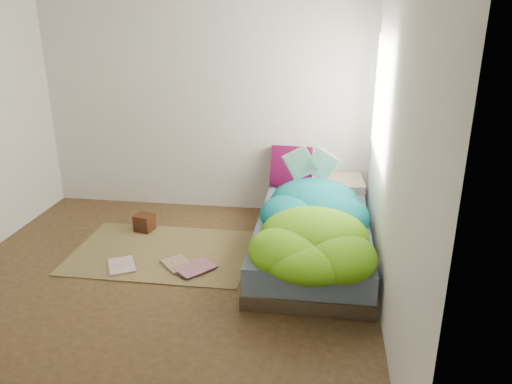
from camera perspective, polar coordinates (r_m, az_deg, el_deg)
ground at (r=4.20m, az=-11.11°, el=-10.35°), size 3.50×3.50×0.00m
room_walls at (r=3.67m, az=-12.63°, el=12.14°), size 3.54×3.54×2.62m
bed at (r=4.55m, az=6.48°, el=-5.16°), size 1.00×2.00×0.34m
duvet at (r=4.22m, az=6.56°, el=-2.24°), size 0.96×1.84×0.34m
rug at (r=4.70m, az=-10.72°, el=-6.76°), size 1.60×1.10×0.01m
pillow_floral at (r=5.23m, az=9.30°, el=0.84°), size 0.56×0.39×0.12m
pillow_magenta at (r=5.26m, az=4.06°, el=2.95°), size 0.43×0.15×0.42m
open_book at (r=4.78m, az=6.29°, el=4.32°), size 0.44×0.13×0.26m
wooden_box at (r=5.13m, az=-12.62°, el=-3.41°), size 0.20×0.20×0.17m
floor_book_a at (r=4.50m, az=-16.49°, el=-8.32°), size 0.33×0.37×0.02m
floor_book_b at (r=4.42m, az=-7.84°, el=-8.09°), size 0.38×0.39×0.03m
floor_book_c at (r=4.40m, az=-10.19°, el=-8.50°), size 0.34×0.35×0.02m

